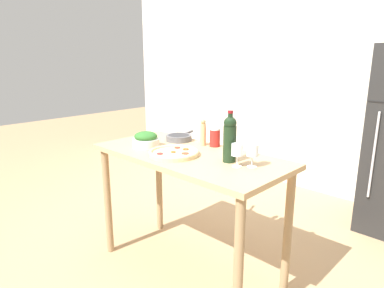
# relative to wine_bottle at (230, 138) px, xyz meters

# --- Properties ---
(ground_plane) EXTENTS (14.00, 14.00, 0.00)m
(ground_plane) POSITION_rel_wine_bottle_xyz_m (-0.32, -0.04, -1.07)
(ground_plane) COLOR tan
(wall_back) EXTENTS (6.40, 0.06, 2.60)m
(wall_back) POSITION_rel_wine_bottle_xyz_m (-0.32, 2.15, 0.23)
(wall_back) COLOR silver
(wall_back) RESTS_ON ground_plane
(prep_counter) EXTENTS (1.41, 0.66, 0.92)m
(prep_counter) POSITION_rel_wine_bottle_xyz_m (-0.32, -0.04, -0.29)
(prep_counter) COLOR tan
(prep_counter) RESTS_ON ground_plane
(wine_bottle) EXTENTS (0.08, 0.08, 0.33)m
(wine_bottle) POSITION_rel_wine_bottle_xyz_m (0.00, 0.00, 0.00)
(wine_bottle) COLOR black
(wine_bottle) RESTS_ON prep_counter
(wine_glass_near) EXTENTS (0.07, 0.07, 0.14)m
(wine_glass_near) POSITION_rel_wine_bottle_xyz_m (0.10, -0.05, -0.06)
(wine_glass_near) COLOR silver
(wine_glass_near) RESTS_ON prep_counter
(wine_glass_far) EXTENTS (0.07, 0.07, 0.14)m
(wine_glass_far) POSITION_rel_wine_bottle_xyz_m (0.17, 0.01, -0.05)
(wine_glass_far) COLOR silver
(wine_glass_far) RESTS_ON prep_counter
(pepper_mill) EXTENTS (0.04, 0.04, 0.20)m
(pepper_mill) POSITION_rel_wine_bottle_xyz_m (-0.40, 0.19, -0.06)
(pepper_mill) COLOR tan
(pepper_mill) RESTS_ON prep_counter
(salad_bowl) EXTENTS (0.20, 0.20, 0.12)m
(salad_bowl) POSITION_rel_wine_bottle_xyz_m (-0.67, -0.14, -0.10)
(salad_bowl) COLOR silver
(salad_bowl) RESTS_ON prep_counter
(homemade_pizza) EXTENTS (0.34, 0.34, 0.03)m
(homemade_pizza) POSITION_rel_wine_bottle_xyz_m (-0.36, -0.15, -0.14)
(homemade_pizza) COLOR #DBC189
(homemade_pizza) RESTS_ON prep_counter
(salt_canister) EXTENTS (0.08, 0.08, 0.14)m
(salt_canister) POSITION_rel_wine_bottle_xyz_m (-0.31, 0.23, -0.09)
(salt_canister) COLOR #B2231E
(salt_canister) RESTS_ON prep_counter
(cast_iron_skillet) EXTENTS (0.20, 0.32, 0.05)m
(cast_iron_skillet) POSITION_rel_wine_bottle_xyz_m (-0.63, 0.17, -0.13)
(cast_iron_skillet) COLOR #56565B
(cast_iron_skillet) RESTS_ON prep_counter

